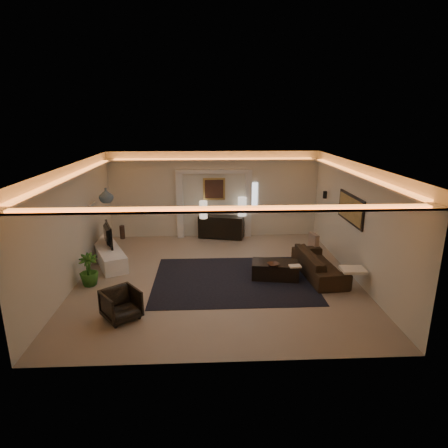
{
  "coord_description": "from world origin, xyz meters",
  "views": [
    {
      "loc": [
        -0.25,
        -8.94,
        4.0
      ],
      "look_at": [
        0.2,
        0.6,
        1.25
      ],
      "focal_mm": 30.08,
      "sensor_mm": 36.0,
      "label": 1
    }
  ],
  "objects_px": {
    "console": "(221,227)",
    "coffee_table": "(275,270)",
    "sofa": "(319,264)",
    "armchair": "(121,304)"
  },
  "relations": [
    {
      "from": "sofa",
      "to": "armchair",
      "type": "bearing_deg",
      "value": 108.19
    },
    {
      "from": "coffee_table",
      "to": "armchair",
      "type": "distance_m",
      "value": 3.96
    },
    {
      "from": "console",
      "to": "sofa",
      "type": "xyz_separation_m",
      "value": [
        2.43,
        -3.22,
        -0.09
      ]
    },
    {
      "from": "sofa",
      "to": "coffee_table",
      "type": "distance_m",
      "value": 1.18
    },
    {
      "from": "console",
      "to": "armchair",
      "type": "distance_m",
      "value": 5.65
    },
    {
      "from": "console",
      "to": "coffee_table",
      "type": "xyz_separation_m",
      "value": [
        1.26,
        -3.33,
        -0.2
      ]
    },
    {
      "from": "sofa",
      "to": "armchair",
      "type": "xyz_separation_m",
      "value": [
        -4.67,
        -1.97,
        0.01
      ]
    },
    {
      "from": "armchair",
      "to": "sofa",
      "type": "bearing_deg",
      "value": -14.95
    },
    {
      "from": "coffee_table",
      "to": "armchair",
      "type": "bearing_deg",
      "value": -142.77
    },
    {
      "from": "sofa",
      "to": "armchair",
      "type": "relative_size",
      "value": 3.06
    }
  ]
}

